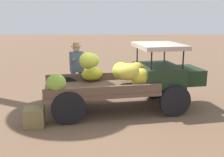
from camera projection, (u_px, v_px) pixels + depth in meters
The scene contains 5 objects.
ground_plane at pixel (112, 110), 7.63m from camera, with size 60.00×60.00×0.00m, color brown.
truck at pixel (131, 78), 7.51m from camera, with size 4.63×2.49×1.87m.
farmer at pixel (77, 67), 8.50m from camera, with size 0.57×0.53×1.81m.
wooden_crate at pixel (34, 117), 6.46m from camera, with size 0.47×0.45×0.47m, color olive.
loose_banana_bunch at pixel (52, 88), 9.11m from camera, with size 0.52×0.42×0.40m, color gold.
Camera 1 is at (-0.09, -7.21, 2.66)m, focal length 42.58 mm.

